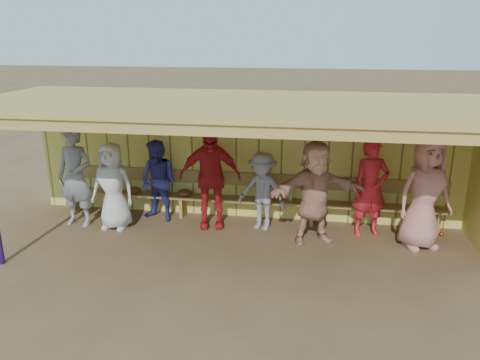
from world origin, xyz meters
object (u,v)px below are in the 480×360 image
(player_b, at_px, (113,186))
(player_e, at_px, (262,191))
(bench, at_px, (246,194))
(player_d, at_px, (210,177))
(player_a, at_px, (75,177))
(player_g, at_px, (371,188))
(player_c, at_px, (159,181))
(player_h, at_px, (425,194))
(player_f, at_px, (315,192))

(player_b, xyz_separation_m, player_e, (2.75, 0.41, -0.09))
(bench, bearing_deg, player_d, -143.48)
(player_a, bearing_deg, player_g, 8.94)
(player_e, height_order, bench, player_e)
(player_c, relative_size, player_h, 0.82)
(player_b, xyz_separation_m, player_g, (4.70, 0.44, 0.07))
(player_f, height_order, bench, player_f)
(player_f, bearing_deg, player_h, -20.75)
(bench, bearing_deg, player_f, -32.28)
(player_a, distance_m, player_b, 0.77)
(player_c, height_order, player_d, player_d)
(player_e, bearing_deg, player_b, -152.03)
(player_b, height_order, player_c, player_b)
(player_e, distance_m, bench, 0.60)
(player_e, bearing_deg, player_d, -158.24)
(player_c, height_order, player_e, player_c)
(player_g, bearing_deg, bench, 153.77)
(player_b, height_order, player_d, player_d)
(player_c, xyz_separation_m, player_g, (3.99, -0.09, 0.10))
(player_g, bearing_deg, player_e, 164.28)
(player_b, relative_size, player_c, 1.04)
(player_a, distance_m, player_c, 1.55)
(player_d, bearing_deg, bench, 25.38)
(player_e, relative_size, player_f, 0.81)
(player_b, bearing_deg, bench, 21.12)
(player_a, height_order, player_d, player_d)
(player_b, bearing_deg, player_h, 2.57)
(player_d, bearing_deg, player_f, -22.13)
(player_a, xyz_separation_m, player_d, (2.53, 0.33, 0.02))
(player_d, relative_size, player_f, 1.07)
(player_c, xyz_separation_m, player_d, (1.06, -0.15, 0.18))
(player_a, relative_size, player_e, 1.30)
(player_e, xyz_separation_m, player_h, (2.79, -0.35, 0.23))
(player_d, bearing_deg, player_a, 176.19)
(player_b, distance_m, player_d, 1.82)
(player_e, xyz_separation_m, bench, (-0.36, 0.42, -0.21))
(player_b, distance_m, player_f, 3.72)
(player_e, height_order, player_h, player_h)
(player_a, xyz_separation_m, bench, (3.15, 0.78, -0.43))
(player_b, bearing_deg, player_f, 1.90)
(player_c, bearing_deg, player_a, -143.35)
(player_a, bearing_deg, player_h, 4.90)
(player_f, bearing_deg, player_a, 156.69)
(player_d, distance_m, bench, 0.89)
(player_d, bearing_deg, player_h, -15.95)
(player_f, bearing_deg, player_b, 157.21)
(player_d, bearing_deg, player_c, 160.61)
(player_e, bearing_deg, player_f, -3.75)
(player_c, bearing_deg, player_f, 8.57)
(player_h, distance_m, bench, 3.27)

